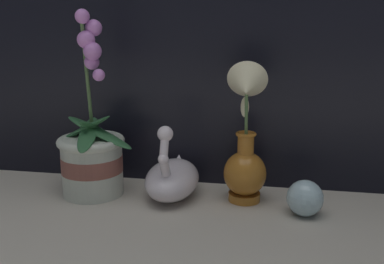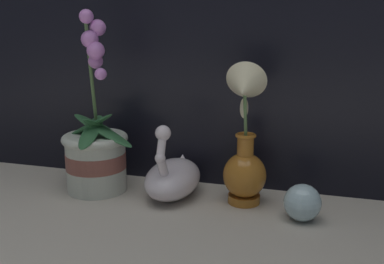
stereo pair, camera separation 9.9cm
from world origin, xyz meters
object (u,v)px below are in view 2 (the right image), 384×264
Objects in this scene: blue_vase at (245,152)px; glass_sphere at (302,203)px; orchid_potted_plant at (96,151)px; swan_figurine at (173,176)px.

blue_vase is 0.16m from glass_sphere.
blue_vase is at bearing 1.69° from orchid_potted_plant.
orchid_potted_plant reaches higher than glass_sphere.
glass_sphere is (0.29, -0.06, -0.01)m from swan_figurine.
orchid_potted_plant is at bearing -174.72° from swan_figurine.
swan_figurine is 0.18m from blue_vase.
blue_vase is at bearing 159.38° from glass_sphere.
orchid_potted_plant reaches higher than blue_vase.
swan_figurine is at bearing 169.35° from glass_sphere.
blue_vase is (0.17, -0.01, 0.07)m from swan_figurine.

